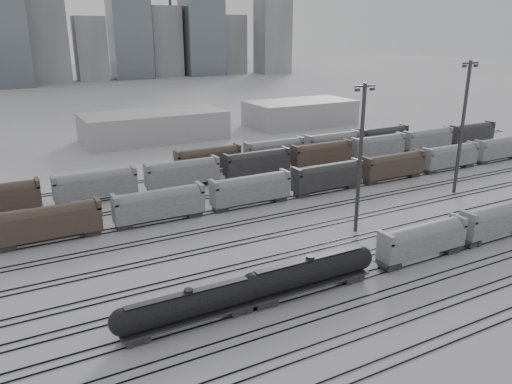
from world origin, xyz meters
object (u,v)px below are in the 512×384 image
tank_car_b (310,272)px  hopper_car_b (499,218)px  hopper_car_a (423,239)px  light_mast_c (360,156)px  tank_car_a (189,306)px

tank_car_b → hopper_car_b: 34.52m
hopper_car_a → hopper_car_b: 15.85m
light_mast_c → tank_car_a: bearing=-159.2°
tank_car_a → hopper_car_a: (34.15, 0.00, 0.70)m
tank_car_b → hopper_car_a: bearing=0.0°
tank_car_a → hopper_car_a: bearing=0.0°
hopper_car_a → hopper_car_b: hopper_car_b is taller
tank_car_a → hopper_car_a: 34.16m
tank_car_b → hopper_car_b: size_ratio=1.27×
hopper_car_a → tank_car_b: bearing=180.0°
hopper_car_b → light_mast_c: bearing=144.0°
tank_car_a → hopper_car_b: hopper_car_b is taller
hopper_car_b → hopper_car_a: bearing=180.0°
tank_car_b → light_mast_c: bearing=35.7°
tank_car_b → light_mast_c: (17.35, 12.46, 9.63)m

